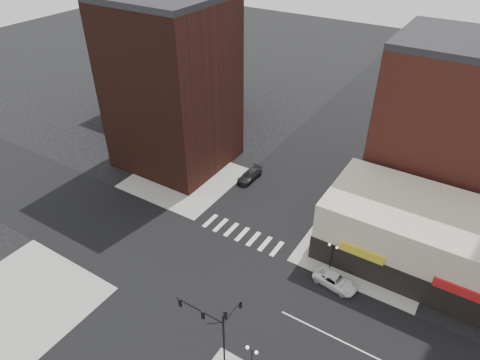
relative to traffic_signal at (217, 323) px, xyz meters
The scene contains 15 objects.
ground 11.76m from the traffic_signal, 132.74° to the left, with size 240.00×240.00×0.00m, color black.
road_ew 11.76m from the traffic_signal, 132.74° to the left, with size 200.00×14.00×0.02m, color black.
road_ns 11.76m from the traffic_signal, 132.74° to the left, with size 14.00×200.00×0.02m, color black.
sidewalk_nw 31.55m from the traffic_signal, 134.23° to the left, with size 15.00×15.00×0.12m, color gray.
sidewalk_ne 23.99m from the traffic_signal, 71.98° to the left, with size 15.00×15.00×0.12m, color gray.
sidewalk_sw 23.26m from the traffic_signal, 162.94° to the right, with size 15.00×15.00×0.12m, color gray.
building_nw 37.93m from the traffic_signal, 134.90° to the left, with size 16.00×15.00×25.00m, color #341710.
building_nw_low 57.36m from the traffic_signal, 133.17° to the left, with size 20.00×18.00×12.00m, color #341710.
building_ne_midrise 39.60m from the traffic_signal, 72.51° to the left, with size 18.00×15.00×22.00m, color maroon.
building_ne_row 26.71m from the traffic_signal, 58.92° to the left, with size 24.20×12.20×8.00m.
traffic_signal is the anchor object (origin of this frame).
street_lamp_se_a 4.12m from the traffic_signal, ahead, with size 1.22×0.32×4.16m.
street_lamp_ne 16.62m from the traffic_signal, 73.25° to the left, with size 1.22×0.32×4.16m.
white_suv 16.13m from the traffic_signal, 67.09° to the left, with size 2.32×5.04×1.40m, color white.
dark_sedan_north 30.69m from the traffic_signal, 115.52° to the left, with size 2.02×4.97×1.44m, color black.
Camera 1 is at (21.99, -27.34, 37.01)m, focal length 32.00 mm.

